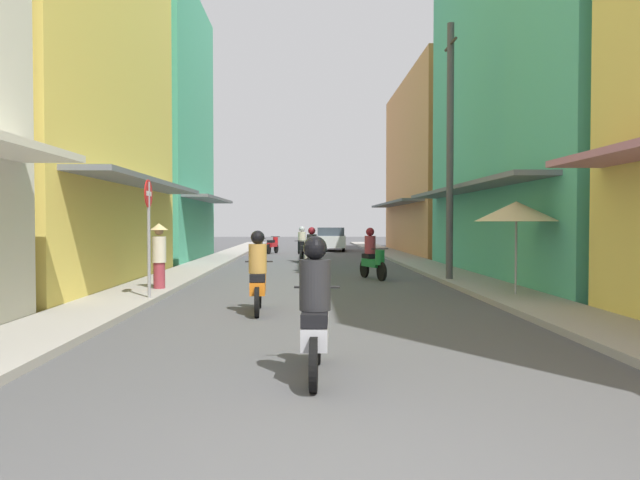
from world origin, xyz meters
The scene contains 18 objects.
ground_plane centered at (0.00, 19.62, 0.00)m, with size 103.93×103.93×0.00m, color #4C4C4F.
sidewalk_left centered at (-4.35, 19.62, 0.06)m, with size 1.59×55.24×0.12m, color #9E9991.
sidewalk_right centered at (4.35, 19.62, 0.06)m, with size 1.59×55.24×0.12m, color #9E9991.
building_left_far centered at (-8.14, 23.73, 5.96)m, with size 7.05×8.93×11.94m.
building_right_mid centered at (8.14, 15.19, 7.32)m, with size 7.05×13.60×14.66m.
building_right_far centered at (8.13, 29.77, 4.83)m, with size 7.05×13.67×9.66m.
motorbike_green centered at (1.72, 14.67, 0.70)m, with size 0.74×1.74×1.58m.
motorbike_blue centered at (-2.56, 26.05, 0.50)m, with size 0.55×1.81×0.96m.
motorbike_white centered at (-0.13, 17.19, 0.70)m, with size 0.58×1.80×1.58m.
motorbike_black centered at (-0.48, 22.86, 0.70)m, with size 0.55×1.81×1.58m.
motorbike_orange centered at (-1.26, 7.88, 0.70)m, with size 0.55×1.81×1.58m.
motorbike_silver centered at (-0.25, 3.05, 0.70)m, with size 0.55×1.81×1.58m.
motorbike_red centered at (-2.13, 30.14, 0.50)m, with size 0.71×1.76×0.96m.
parked_car centered at (1.31, 33.33, 0.74)m, with size 2.05×4.21×1.45m.
pedestrian_foreground centered at (-3.92, 11.14, 0.96)m, with size 0.44×0.44×1.71m.
vendor_umbrella centered at (4.39, 9.73, 1.98)m, with size 1.86×1.86×2.21m.
utility_pole centered at (3.80, 13.50, 3.78)m, with size 0.20×1.20×7.40m.
street_sign_no_entry centered at (-3.70, 9.34, 1.72)m, with size 0.07×0.60×2.65m.
Camera 1 is at (-0.38, -3.59, 1.72)m, focal length 33.66 mm.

